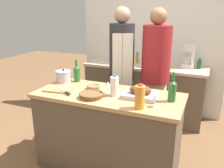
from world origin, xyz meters
name	(u,v)px	position (x,y,z in m)	size (l,w,h in m)	color
ground_plane	(109,165)	(0.00, 0.00, 0.00)	(12.00, 12.00, 0.00)	brown
kitchen_island	(108,131)	(0.00, 0.00, 0.45)	(1.59, 0.69, 0.90)	brown
back_counter	(144,91)	(0.00, 1.48, 0.45)	(1.96, 0.60, 0.90)	brown
back_wall	(151,39)	(0.00, 1.83, 1.27)	(2.46, 0.10, 2.55)	silver
roasting_pan	(140,93)	(0.35, 0.03, 0.95)	(0.36, 0.26, 0.13)	#BCBCC1
wicker_basket	(91,95)	(-0.12, -0.17, 0.93)	(0.25, 0.25, 0.05)	brown
cutting_board	(58,90)	(-0.56, -0.11, 0.91)	(0.33, 0.23, 0.02)	#AD7F51
stock_pot	(64,76)	(-0.68, 0.18, 0.97)	(0.19, 0.19, 0.17)	#B7B7BC
mixing_bowl	(93,87)	(-0.22, 0.08, 0.92)	(0.16, 0.16, 0.05)	#846647
juice_jug	(140,97)	(0.42, -0.24, 1.01)	(0.09, 0.09, 0.23)	orange
milk_jug	(114,86)	(0.08, -0.02, 1.00)	(0.09, 0.09, 0.22)	white
wine_bottle_green	(77,73)	(-0.54, 0.26, 1.01)	(0.08, 0.08, 0.28)	#28662D
wine_bottle_dark	(172,90)	(0.66, 0.05, 1.02)	(0.08, 0.08, 0.30)	#28662D
wine_glass_left	(156,97)	(0.54, -0.14, 0.99)	(0.07, 0.07, 0.13)	silver
wine_glass_right	(108,85)	(-0.01, 0.01, 1.00)	(0.07, 0.07, 0.13)	silver
knife_chef	(65,91)	(-0.45, -0.16, 0.92)	(0.24, 0.16, 0.01)	#B7B7BC
stand_mixer	(189,58)	(0.66, 1.54, 1.04)	(0.18, 0.14, 0.36)	silver
condiment_bottle_tall	(199,64)	(0.82, 1.55, 0.96)	(0.06, 0.06, 0.15)	#234C28
condiment_bottle_short	(137,58)	(-0.15, 1.53, 0.98)	(0.05, 0.05, 0.18)	#B28E2D
person_cook_aproned	(122,68)	(-0.12, 0.74, 1.01)	(0.35, 0.37, 1.80)	beige
person_cook_guest	(155,72)	(0.33, 0.76, 0.99)	(0.36, 0.36, 1.79)	beige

